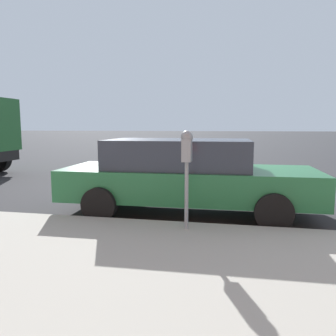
% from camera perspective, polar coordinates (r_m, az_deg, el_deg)
% --- Properties ---
extents(ground_plane, '(220.00, 220.00, 0.00)m').
position_cam_1_polar(ground_plane, '(7.64, 9.91, -5.87)').
color(ground_plane, '#2B2B2D').
extents(sidewalk, '(5.54, 56.00, 0.15)m').
position_cam_1_polar(sidewalk, '(2.98, 7.76, -26.50)').
color(sidewalk, '#99968C').
rests_on(sidewalk, ground_plane).
extents(parking_meter, '(0.21, 0.19, 1.52)m').
position_cam_1_polar(parking_meter, '(4.95, 3.29, 2.38)').
color(parking_meter, gray).
rests_on(parking_meter, sidewalk).
extents(car_green, '(2.04, 4.92, 1.47)m').
position_cam_1_polar(car_green, '(6.47, 3.06, -1.17)').
color(car_green, '#1E5B33').
rests_on(car_green, ground_plane).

